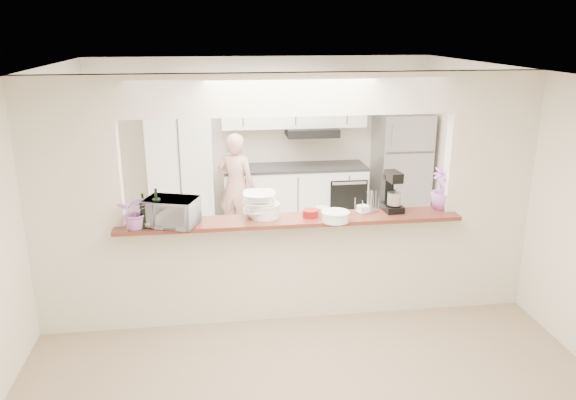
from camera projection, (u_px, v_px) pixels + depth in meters
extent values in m
plane|color=gray|center=(290.00, 314.00, 5.92)|extent=(6.00, 6.00, 0.00)
cube|color=beige|center=(274.00, 257.00, 7.38)|extent=(5.00, 2.90, 0.01)
cube|color=silver|center=(75.00, 210.00, 5.28)|extent=(0.90, 0.15, 2.50)
cube|color=silver|center=(486.00, 193.00, 5.81)|extent=(0.90, 0.15, 2.50)
cube|color=silver|center=(290.00, 94.00, 5.24)|extent=(3.20, 0.15, 0.40)
cube|color=silver|center=(290.00, 269.00, 5.76)|extent=(3.20, 0.15, 1.05)
cube|color=brown|center=(291.00, 220.00, 5.55)|extent=(3.40, 0.38, 0.04)
cube|color=white|center=(181.00, 162.00, 8.01)|extent=(0.90, 0.60, 2.10)
cube|color=white|center=(295.00, 198.00, 8.40)|extent=(2.10, 0.60, 0.90)
cube|color=#303033|center=(295.00, 167.00, 8.26)|extent=(2.10, 0.62, 0.04)
cube|color=white|center=(294.00, 101.00, 8.09)|extent=(2.10, 0.35, 0.75)
cube|color=black|center=(312.00, 132.00, 8.16)|extent=(0.75, 0.45, 0.12)
cube|color=black|center=(349.00, 199.00, 8.19)|extent=(0.55, 0.02, 0.55)
cube|color=#A3A2A7|center=(400.00, 169.00, 8.44)|extent=(0.75, 0.70, 1.70)
imported|color=#E277D8|center=(136.00, 212.00, 5.21)|extent=(0.35, 0.32, 0.33)
cylinder|color=black|center=(144.00, 216.00, 5.24)|extent=(0.07, 0.07, 0.25)
cylinder|color=black|center=(143.00, 198.00, 5.19)|extent=(0.02, 0.02, 0.09)
cylinder|color=black|center=(157.00, 213.00, 5.25)|extent=(0.08, 0.08, 0.28)
cylinder|color=black|center=(156.00, 194.00, 5.19)|extent=(0.03, 0.03, 0.10)
imported|color=#B2B2B7|center=(171.00, 212.00, 5.31)|extent=(0.56, 0.47, 0.27)
imported|color=white|center=(259.00, 205.00, 5.57)|extent=(0.36, 0.36, 0.24)
cylinder|color=white|center=(265.00, 211.00, 5.57)|extent=(0.29, 0.29, 0.13)
cylinder|color=white|center=(265.00, 204.00, 5.55)|extent=(0.30, 0.30, 0.01)
cylinder|color=white|center=(335.00, 217.00, 5.46)|extent=(0.27, 0.27, 0.09)
cylinder|color=white|center=(336.00, 212.00, 5.44)|extent=(0.28, 0.28, 0.01)
cylinder|color=maroon|center=(310.00, 213.00, 5.58)|extent=(0.15, 0.15, 0.07)
cylinder|color=tan|center=(322.00, 210.00, 5.71)|extent=(0.13, 0.13, 0.06)
cube|color=silver|center=(367.00, 211.00, 5.74)|extent=(0.27, 0.22, 0.01)
cube|color=white|center=(367.00, 208.00, 5.73)|extent=(0.13, 0.13, 0.06)
cube|color=black|center=(391.00, 207.00, 5.77)|extent=(0.20, 0.29, 0.07)
cube|color=black|center=(389.00, 188.00, 5.81)|extent=(0.13, 0.11, 0.30)
cube|color=black|center=(394.00, 176.00, 5.66)|extent=(0.14, 0.25, 0.10)
cylinder|color=#B7B7BC|center=(394.00, 198.00, 5.68)|extent=(0.14, 0.14, 0.13)
imported|color=#C469C1|center=(443.00, 188.00, 5.78)|extent=(0.28, 0.28, 0.44)
imported|color=tan|center=(236.00, 188.00, 7.81)|extent=(0.66, 0.56, 1.52)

